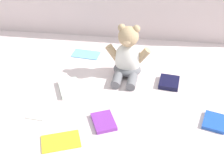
% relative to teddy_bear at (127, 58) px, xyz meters
% --- Properties ---
extents(ground_plane, '(3.20, 3.20, 0.00)m').
position_rel_teddy_bear_xyz_m(ground_plane, '(-0.06, -0.11, -0.09)').
color(ground_plane, silver).
extents(teddy_bear, '(0.19, 0.17, 0.23)m').
position_rel_teddy_bear_xyz_m(teddy_bear, '(0.00, 0.00, 0.00)').
color(teddy_bear, white).
rests_on(teddy_bear, ground_plane).
extents(book_case_0, '(0.10, 0.11, 0.01)m').
position_rel_teddy_bear_xyz_m(book_case_0, '(0.34, -0.26, -0.08)').
color(book_case_0, blue).
rests_on(book_case_0, ground_plane).
extents(book_case_1, '(0.09, 0.10, 0.02)m').
position_rel_teddy_bear_xyz_m(book_case_1, '(0.18, -0.05, -0.08)').
color(book_case_1, black).
rests_on(book_case_1, ground_plane).
extents(book_case_2, '(0.13, 0.09, 0.01)m').
position_rel_teddy_bear_xyz_m(book_case_2, '(-0.21, 0.14, -0.08)').
color(book_case_2, '#70BBE5').
rests_on(book_case_2, ground_plane).
extents(book_case_3, '(0.11, 0.12, 0.01)m').
position_rel_teddy_bear_xyz_m(book_case_3, '(-0.05, -0.31, -0.08)').
color(book_case_3, purple).
rests_on(book_case_3, ground_plane).
extents(book_case_6, '(0.07, 0.10, 0.01)m').
position_rel_teddy_bear_xyz_m(book_case_6, '(-0.30, -0.28, -0.08)').
color(book_case_6, white).
rests_on(book_case_6, ground_plane).
extents(book_case_7, '(0.15, 0.12, 0.01)m').
position_rel_teddy_bear_xyz_m(book_case_7, '(-0.18, -0.42, -0.08)').
color(book_case_7, yellow).
rests_on(book_case_7, ground_plane).
extents(book_case_9, '(0.12, 0.14, 0.02)m').
position_rel_teddy_bear_xyz_m(book_case_9, '(-0.22, -0.14, -0.08)').
color(book_case_9, white).
rests_on(book_case_9, ground_plane).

